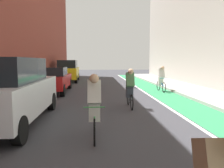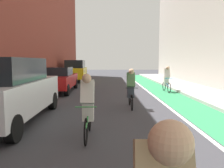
% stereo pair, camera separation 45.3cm
% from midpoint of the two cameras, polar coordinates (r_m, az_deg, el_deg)
% --- Properties ---
extents(ground_plane, '(77.88, 77.88, 0.00)m').
position_cam_midpoint_polar(ground_plane, '(10.52, 0.46, -4.39)').
color(ground_plane, '#38383D').
extents(bike_lane_paint, '(1.60, 35.40, 0.00)m').
position_cam_midpoint_polar(bike_lane_paint, '(12.99, 15.22, -2.62)').
color(bike_lane_paint, '#2D8451').
rests_on(bike_lane_paint, ground).
extents(lane_divider_stripe, '(0.12, 35.40, 0.00)m').
position_cam_midpoint_polar(lane_divider_stripe, '(12.77, 11.33, -2.66)').
color(lane_divider_stripe, white).
rests_on(lane_divider_stripe, ground).
extents(sidewalk_right, '(2.64, 35.40, 0.14)m').
position_cam_midpoint_polar(sidewalk_right, '(13.72, 23.77, -2.18)').
color(sidewalk_right, '#A8A59E').
rests_on(sidewalk_right, ground).
extents(parked_suv_white, '(2.02, 4.71, 1.98)m').
position_cam_midpoint_polar(parked_suv_white, '(7.34, -23.82, -1.33)').
color(parked_suv_white, silver).
rests_on(parked_suv_white, ground).
extents(parked_sedan_red, '(1.87, 4.54, 1.53)m').
position_cam_midpoint_polar(parked_sedan_red, '(13.84, -12.78, 1.22)').
color(parked_sedan_red, red).
rests_on(parked_sedan_red, ground).
extents(parked_suv_yellow_cab, '(1.98, 4.71, 1.98)m').
position_cam_midpoint_polar(parked_suv_yellow_cab, '(20.82, -8.74, 3.46)').
color(parked_suv_yellow_cab, yellow).
rests_on(parked_suv_yellow_cab, ground).
extents(cyclist_mid, '(0.48, 1.67, 1.59)m').
position_cam_midpoint_polar(cyclist_mid, '(5.42, -3.86, -5.12)').
color(cyclist_mid, black).
rests_on(cyclist_mid, ground).
extents(cyclist_trailing, '(0.48, 1.68, 1.59)m').
position_cam_midpoint_polar(cyclist_trailing, '(8.91, 6.35, -1.06)').
color(cyclist_trailing, black).
rests_on(cyclist_trailing, ground).
extents(cyclist_far, '(0.48, 1.68, 1.59)m').
position_cam_midpoint_polar(cyclist_far, '(13.99, 14.86, 1.46)').
color(cyclist_far, black).
rests_on(cyclist_far, ground).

